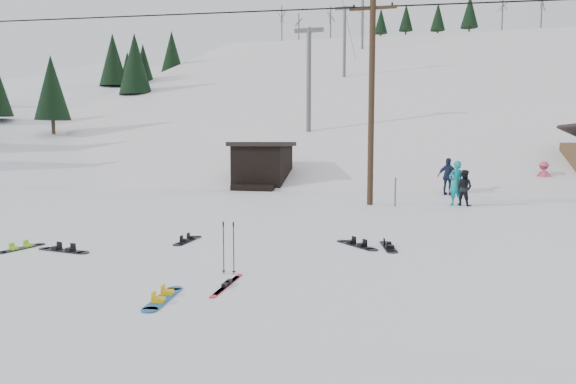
# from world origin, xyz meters

# --- Properties ---
(ground) EXTENTS (200.00, 200.00, 0.00)m
(ground) POSITION_xyz_m (0.00, 0.00, 0.00)
(ground) COLOR white
(ground) RESTS_ON ground
(ski_slope) EXTENTS (60.00, 85.24, 65.97)m
(ski_slope) POSITION_xyz_m (0.00, 55.00, -12.00)
(ski_slope) COLOR white
(ski_slope) RESTS_ON ground
(ridge_left) EXTENTS (47.54, 95.03, 58.38)m
(ridge_left) POSITION_xyz_m (-36.00, 48.00, -11.00)
(ridge_left) COLOR white
(ridge_left) RESTS_ON ground
(treeline_left) EXTENTS (20.00, 64.00, 10.00)m
(treeline_left) POSITION_xyz_m (-34.00, 40.00, 0.00)
(treeline_left) COLOR black
(treeline_left) RESTS_ON ground
(treeline_crest) EXTENTS (50.00, 6.00, 10.00)m
(treeline_crest) POSITION_xyz_m (0.00, 86.00, 0.00)
(treeline_crest) COLOR black
(treeline_crest) RESTS_ON ski_slope
(utility_pole) EXTENTS (2.00, 0.26, 9.00)m
(utility_pole) POSITION_xyz_m (2.00, 14.00, 4.68)
(utility_pole) COLOR #3A2819
(utility_pole) RESTS_ON ground
(trail_sign) EXTENTS (0.50, 0.09, 1.85)m
(trail_sign) POSITION_xyz_m (3.10, 13.58, 1.27)
(trail_sign) COLOR #595B60
(trail_sign) RESTS_ON ground
(lift_hut) EXTENTS (3.40, 4.10, 2.75)m
(lift_hut) POSITION_xyz_m (-5.00, 20.94, 1.36)
(lift_hut) COLOR black
(lift_hut) RESTS_ON ground
(lift_tower_near) EXTENTS (2.20, 0.36, 8.00)m
(lift_tower_near) POSITION_xyz_m (-4.00, 30.00, 7.86)
(lift_tower_near) COLOR #595B60
(lift_tower_near) RESTS_ON ski_slope
(lift_tower_mid) EXTENTS (2.20, 0.36, 8.00)m
(lift_tower_mid) POSITION_xyz_m (-4.00, 50.00, 14.36)
(lift_tower_mid) COLOR #595B60
(lift_tower_mid) RESTS_ON ski_slope
(lift_tower_far) EXTENTS (2.20, 0.36, 8.00)m
(lift_tower_far) POSITION_xyz_m (-4.00, 70.00, 20.86)
(lift_tower_far) COLOR #595B60
(lift_tower_far) RESTS_ON ski_slope
(hero_snowboard) EXTENTS (0.43, 1.51, 0.11)m
(hero_snowboard) POSITION_xyz_m (-0.41, -0.56, 0.03)
(hero_snowboard) COLOR #175B9B
(hero_snowboard) RESTS_ON ground
(hero_skis) EXTENTS (0.13, 1.65, 0.09)m
(hero_skis) POSITION_xyz_m (0.38, 0.51, 0.02)
(hero_skis) COLOR #B51228
(hero_skis) RESTS_ON ground
(ski_poles) EXTENTS (0.30, 0.08, 1.11)m
(ski_poles) POSITION_xyz_m (0.10, 1.37, 0.57)
(ski_poles) COLOR black
(ski_poles) RESTS_ON ground
(board_scatter_a) EXTENTS (1.57, 0.51, 0.11)m
(board_scatter_a) POSITION_xyz_m (-4.75, 2.48, 0.03)
(board_scatter_a) COLOR black
(board_scatter_a) RESTS_ON ground
(board_scatter_b) EXTENTS (0.29, 1.48, 0.10)m
(board_scatter_b) POSITION_xyz_m (-2.26, 4.45, 0.03)
(board_scatter_b) COLOR black
(board_scatter_b) RESTS_ON ground
(board_scatter_c) EXTENTS (0.46, 1.41, 0.10)m
(board_scatter_c) POSITION_xyz_m (-6.01, 2.46, 0.03)
(board_scatter_c) COLOR black
(board_scatter_c) RESTS_ON ground
(board_scatter_d) EXTENTS (1.20, 1.25, 0.11)m
(board_scatter_d) POSITION_xyz_m (2.40, 4.92, 0.03)
(board_scatter_d) COLOR black
(board_scatter_d) RESTS_ON ground
(board_scatter_f) EXTENTS (0.54, 1.51, 0.11)m
(board_scatter_f) POSITION_xyz_m (3.24, 4.90, 0.03)
(board_scatter_f) COLOR black
(board_scatter_f) RESTS_ON ground
(skier_teal) EXTENTS (0.84, 0.77, 1.94)m
(skier_teal) POSITION_xyz_m (5.64, 14.75, 0.97)
(skier_teal) COLOR #0E9091
(skier_teal) RESTS_ON ground
(skier_dark) EXTENTS (0.95, 0.89, 1.56)m
(skier_dark) POSITION_xyz_m (5.96, 14.61, 0.78)
(skier_dark) COLOR black
(skier_dark) RESTS_ON ground
(skier_pink) EXTENTS (1.14, 0.72, 1.68)m
(skier_pink) POSITION_xyz_m (10.74, 21.89, 0.84)
(skier_pink) COLOR #C74660
(skier_pink) RESTS_ON ground
(skier_navy) EXTENTS (1.22, 0.89, 1.93)m
(skier_navy) POSITION_xyz_m (5.59, 19.04, 0.96)
(skier_navy) COLOR #19223F
(skier_navy) RESTS_ON ground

